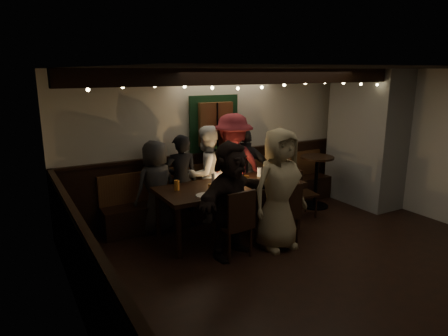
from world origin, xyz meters
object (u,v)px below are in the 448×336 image
chair_end (300,189)px  person_d (233,167)px  dining_table (230,189)px  chair_near_left (237,220)px  high_top (316,175)px  person_a (156,186)px  person_c (206,174)px  person_e (246,172)px  person_f (231,200)px  person_g (279,189)px  chair_near_right (285,211)px  person_b (181,181)px

chair_end → person_d: bearing=150.7°
dining_table → chair_near_left: dining_table is taller
chair_near_left → person_d: person_d is taller
high_top → person_a: person_a is taller
person_c → person_e: size_ratio=1.08×
dining_table → person_a: 1.20m
person_d → person_f: person_d is taller
high_top → person_g: (-1.74, -1.11, 0.27)m
chair_near_right → chair_end: size_ratio=1.05×
dining_table → chair_end: bearing=1.9°
chair_near_right → person_e: (0.25, 1.48, 0.23)m
chair_near_left → person_g: size_ratio=0.55×
dining_table → person_d: (0.42, 0.63, 0.18)m
chair_end → person_b: 2.11m
high_top → person_c: 2.20m
person_c → person_d: size_ratio=0.90×
chair_end → person_a: 2.53m
dining_table → high_top: dining_table is taller
chair_near_right → high_top: (1.59, 1.09, 0.09)m
person_a → chair_near_left: bearing=99.4°
person_f → person_g: (0.73, -0.12, 0.07)m
person_g → person_c: bearing=104.5°
person_g → person_b: bearing=120.6°
chair_near_left → high_top: size_ratio=1.00×
chair_end → high_top: size_ratio=0.92×
person_g → chair_near_right: bearing=7.0°
chair_near_left → person_e: 1.88m
person_a → person_d: 1.40m
person_b → chair_near_right: bearing=135.4°
dining_table → person_a: person_a is taller
person_a → person_e: 1.72m
chair_near_left → chair_near_right: size_ratio=1.04×
dining_table → person_e: bearing=43.6°
high_top → chair_end: bearing=-156.1°
chair_near_left → high_top: 2.70m
chair_end → person_d: person_d is taller
person_b → dining_table: bearing=137.2°
chair_near_right → high_top: size_ratio=0.97×
chair_end → person_f: 1.99m
chair_near_right → person_c: 1.62m
person_c → chair_near_left: bearing=67.4°
person_c → chair_near_right: bearing=99.2°
person_f → person_c: bearing=56.7°
chair_near_left → person_g: 0.79m
chair_end → person_d: 1.26m
chair_near_left → high_top: bearing=24.5°
high_top → person_b: bearing=172.2°
person_e → person_g: person_g is taller
chair_near_right → high_top: 1.94m
dining_table → person_e: size_ratio=1.49×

